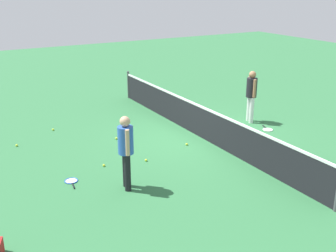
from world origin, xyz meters
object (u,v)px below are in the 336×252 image
player_far_side (251,92)px  tennis_ball_midcourt (116,138)px  tennis_ball_baseline (17,145)px  tennis_ball_stray_left (146,160)px  tennis_racket_near_player (71,181)px  tennis_ball_stray_right (187,144)px  tennis_ball_near_player (53,130)px  player_near_side (126,147)px  tennis_ball_by_net (104,165)px  tennis_racket_far_player (267,129)px

player_far_side → tennis_ball_midcourt: 4.63m
tennis_ball_midcourt → player_far_side: bearing=81.5°
tennis_ball_baseline → tennis_ball_stray_left: 3.84m
tennis_racket_near_player → tennis_ball_stray_right: 3.59m
tennis_ball_near_player → tennis_ball_midcourt: size_ratio=1.00×
player_near_side → tennis_ball_baseline: player_near_side is taller
player_near_side → tennis_ball_near_player: 4.76m
tennis_ball_midcourt → tennis_ball_stray_right: size_ratio=1.00×
tennis_ball_stray_left → tennis_ball_stray_right: size_ratio=1.00×
tennis_ball_stray_left → tennis_ball_stray_right: 1.56m
tennis_ball_by_net → tennis_racket_far_player: bearing=90.3°
tennis_racket_near_player → tennis_racket_far_player: bearing=94.0°
tennis_racket_far_player → tennis_ball_baseline: 7.52m
tennis_ball_stray_left → tennis_ball_baseline: bearing=-135.3°
player_far_side → tennis_racket_far_player: (0.90, -0.03, -1.00)m
tennis_ball_near_player → tennis_ball_baseline: (0.80, -1.25, 0.00)m
tennis_racket_near_player → tennis_ball_near_player: size_ratio=9.09×
tennis_ball_stray_left → player_far_side: bearing=104.8°
tennis_ball_near_player → tennis_ball_baseline: 1.48m
tennis_ball_midcourt → tennis_ball_stray_left: 1.84m
player_near_side → tennis_ball_near_player: bearing=-174.9°
tennis_racket_near_player → tennis_ball_by_net: (-0.42, 0.97, 0.02)m
player_near_side → tennis_ball_stray_left: 1.80m
player_near_side → tennis_ball_by_net: 1.66m
tennis_ball_midcourt → tennis_ball_near_player: bearing=-140.1°
player_near_side → tennis_racket_far_player: bearing=104.2°
tennis_ball_midcourt → tennis_ball_baseline: same height
tennis_ball_stray_left → player_near_side: bearing=-43.2°
player_far_side → tennis_racket_near_player: size_ratio=2.83×
player_near_side → tennis_ball_midcourt: player_near_side is taller
tennis_ball_by_net → tennis_ball_stray_right: 2.58m
player_near_side → player_far_side: (-2.28, 5.47, 0.00)m
tennis_ball_stray_right → tennis_ball_stray_left: bearing=-74.5°
tennis_ball_midcourt → tennis_ball_by_net: bearing=-32.6°
tennis_ball_stray_left → tennis_ball_near_player: bearing=-157.6°
tennis_racket_near_player → tennis_ball_midcourt: bearing=135.3°
tennis_ball_stray_left → tennis_ball_midcourt: bearing=-178.8°
player_near_side → tennis_ball_stray_left: (-1.11, 1.04, -0.98)m
tennis_ball_baseline → tennis_ball_stray_right: bearing=61.2°
player_far_side → tennis_ball_stray_right: player_far_side is taller
tennis_racket_far_player → tennis_ball_stray_right: (-0.15, -2.90, 0.02)m
player_near_side → player_far_side: size_ratio=1.00×
tennis_racket_far_player → tennis_ball_midcourt: tennis_ball_midcourt is taller
player_far_side → tennis_racket_near_player: bearing=-78.2°
player_far_side → tennis_racket_near_player: (1.35, -6.47, -1.00)m
tennis_ball_stray_right → player_near_side: bearing=-59.1°
tennis_ball_near_player → tennis_racket_near_player: bearing=-8.9°
tennis_ball_near_player → tennis_ball_stray_left: (3.53, 1.45, 0.00)m
tennis_racket_far_player → tennis_racket_near_player: bearing=-86.0°
tennis_ball_baseline → player_near_side: bearing=23.4°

